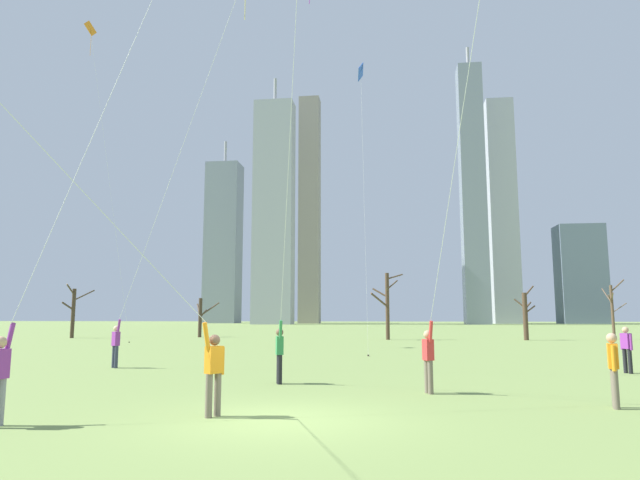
% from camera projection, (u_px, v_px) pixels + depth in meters
% --- Properties ---
extents(ground_plane, '(400.00, 400.00, 0.00)m').
position_uv_depth(ground_plane, '(282.00, 420.00, 10.70)').
color(ground_plane, '#7A934C').
extents(kite_flyer_midfield_right_pink, '(3.80, 6.82, 21.51)m').
position_uv_depth(kite_flyer_midfield_right_pink, '(59.00, 230.00, 11.35)').
color(kite_flyer_midfield_right_pink, gray).
rests_on(kite_flyer_midfield_right_pink, ground).
extents(kite_flyer_midfield_center_green, '(2.15, 8.83, 15.60)m').
position_uv_depth(kite_flyer_midfield_center_green, '(450.00, 210.00, 12.99)').
color(kite_flyer_midfield_center_green, '#726656').
rests_on(kite_flyer_midfield_center_green, ground).
extents(kite_flyer_midfield_left_white, '(6.12, 7.12, 9.85)m').
position_uv_depth(kite_flyer_midfield_left_white, '(111.00, 253.00, 9.92)').
color(kite_flyer_midfield_left_white, '#726656').
rests_on(kite_flyer_midfield_left_white, ground).
extents(kite_flyer_foreground_left_purple, '(1.63, 5.06, 12.07)m').
position_uv_depth(kite_flyer_foreground_left_purple, '(282.00, 292.00, 16.10)').
color(kite_flyer_foreground_left_purple, black).
rests_on(kite_flyer_foreground_left_purple, ground).
extents(kite_flyer_far_back_yellow, '(5.83, 2.21, 15.09)m').
position_uv_depth(kite_flyer_far_back_yellow, '(129.00, 305.00, 21.56)').
color(kite_flyer_far_back_yellow, '#33384C').
rests_on(kite_flyer_far_back_yellow, ground).
extents(bystander_strolling_midfield, '(0.29, 0.49, 1.62)m').
position_uv_depth(bystander_strolling_midfield, '(613.00, 366.00, 12.18)').
color(bystander_strolling_midfield, '#726656').
rests_on(bystander_strolling_midfield, ground).
extents(bystander_far_off_by_trees, '(0.32, 0.48, 1.62)m').
position_uv_depth(bystander_far_off_by_trees, '(627.00, 347.00, 19.57)').
color(bystander_far_off_by_trees, black).
rests_on(bystander_far_off_by_trees, ground).
extents(distant_kite_high_overhead_blue, '(0.59, 4.05, 17.18)m').
position_uv_depth(distant_kite_high_overhead_blue, '(361.00, 86.00, 33.04)').
color(distant_kite_high_overhead_blue, blue).
rests_on(distant_kite_high_overhead_blue, ground).
extents(distant_kite_drifting_left_orange, '(1.03, 7.07, 22.47)m').
position_uv_depth(distant_kite_drifting_left_orange, '(94.00, 56.00, 39.02)').
color(distant_kite_drifting_left_orange, orange).
rests_on(distant_kite_drifting_left_orange, ground).
extents(bare_tree_rightmost, '(1.89, 3.14, 5.25)m').
position_uv_depth(bare_tree_rightmost, '(613.00, 308.00, 48.78)').
color(bare_tree_rightmost, brown).
rests_on(bare_tree_rightmost, ground).
extents(bare_tree_right_of_center, '(2.81, 2.02, 5.69)m').
position_uv_depth(bare_tree_right_of_center, '(387.00, 303.00, 47.69)').
color(bare_tree_right_of_center, '#4C3828').
rests_on(bare_tree_right_of_center, ground).
extents(bare_tree_left_of_center, '(1.86, 1.31, 4.59)m').
position_uv_depth(bare_tree_left_of_center, '(526.00, 314.00, 46.66)').
color(bare_tree_left_of_center, '#4C3828').
rests_on(bare_tree_left_of_center, ground).
extents(bare_tree_far_right_edge, '(2.63, 2.18, 3.71)m').
position_uv_depth(bare_tree_far_right_edge, '(201.00, 316.00, 53.32)').
color(bare_tree_far_right_edge, '#423326').
rests_on(bare_tree_far_right_edge, ground).
extents(bare_tree_center, '(1.85, 2.95, 4.93)m').
position_uv_depth(bare_tree_center, '(73.00, 311.00, 51.22)').
color(bare_tree_center, '#423326').
rests_on(bare_tree_center, ground).
extents(skyline_wide_slab, '(9.63, 7.95, 54.06)m').
position_uv_depth(skyline_wide_slab, '(223.00, 242.00, 163.01)').
color(skyline_wide_slab, gray).
rests_on(skyline_wide_slab, ground).
extents(skyline_squat_block, '(11.67, 7.96, 26.12)m').
position_uv_depth(skyline_squat_block, '(581.00, 274.00, 147.69)').
color(skyline_squat_block, slate).
rests_on(skyline_squat_block, ground).
extents(skyline_slender_spire, '(7.24, 11.35, 61.40)m').
position_uv_depth(skyline_slender_spire, '(500.00, 211.00, 153.71)').
color(skyline_slender_spire, '#9EA3AD').
rests_on(skyline_slender_spire, ground).
extents(skyline_tall_tower, '(9.88, 5.88, 63.31)m').
position_uv_depth(skyline_tall_tower, '(274.00, 210.00, 140.04)').
color(skyline_tall_tower, '#9EA3AD').
rests_on(skyline_tall_tower, ground).
extents(skyline_short_annex, '(5.77, 5.07, 64.55)m').
position_uv_depth(skyline_short_annex, '(310.00, 208.00, 157.17)').
color(skyline_short_annex, gray).
rests_on(skyline_short_annex, ground).
extents(skyline_mid_tower_left, '(5.92, 5.67, 70.97)m').
position_uv_depth(skyline_mid_tower_left, '(473.00, 191.00, 138.75)').
color(skyline_mid_tower_left, gray).
rests_on(skyline_mid_tower_left, ground).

